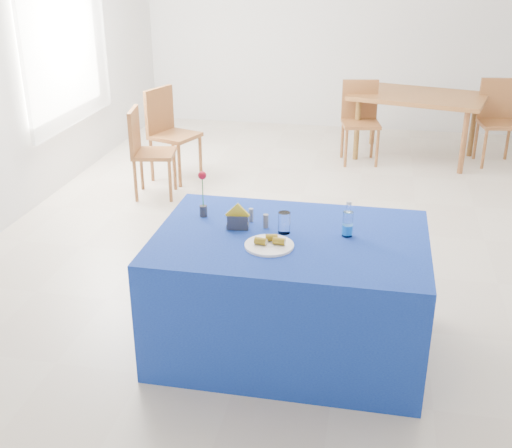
{
  "coord_description": "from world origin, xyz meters",
  "views": [
    {
      "loc": [
        0.7,
        -5.26,
        2.34
      ],
      "look_at": [
        0.08,
        -2.09,
        0.92
      ],
      "focal_mm": 45.0,
      "sensor_mm": 36.0,
      "label": 1
    }
  ],
  "objects_px": {
    "blue_table": "(289,292)",
    "chair_win_a": "(145,146)",
    "oak_table": "(418,101)",
    "chair_bg_left": "(360,115)",
    "plate": "(269,245)",
    "water_bottle": "(348,225)",
    "chair_win_b": "(168,127)",
    "chair_bg_right": "(498,115)"
  },
  "relations": [
    {
      "from": "chair_win_a",
      "to": "chair_win_b",
      "type": "xyz_separation_m",
      "value": [
        0.05,
        0.56,
        0.04
      ]
    },
    {
      "from": "chair_bg_left",
      "to": "water_bottle",
      "type": "bearing_deg",
      "value": -99.44
    },
    {
      "from": "plate",
      "to": "water_bottle",
      "type": "distance_m",
      "value": 0.49
    },
    {
      "from": "blue_table",
      "to": "chair_win_a",
      "type": "height_order",
      "value": "chair_win_a"
    },
    {
      "from": "blue_table",
      "to": "oak_table",
      "type": "height_order",
      "value": "blue_table"
    },
    {
      "from": "oak_table",
      "to": "chair_bg_right",
      "type": "distance_m",
      "value": 0.91
    },
    {
      "from": "chair_win_a",
      "to": "water_bottle",
      "type": "bearing_deg",
      "value": -147.49
    },
    {
      "from": "chair_win_b",
      "to": "chair_win_a",
      "type": "bearing_deg",
      "value": -164.83
    },
    {
      "from": "oak_table",
      "to": "chair_bg_right",
      "type": "height_order",
      "value": "chair_bg_right"
    },
    {
      "from": "oak_table",
      "to": "water_bottle",
      "type": "bearing_deg",
      "value": -97.83
    },
    {
      "from": "oak_table",
      "to": "chair_bg_left",
      "type": "height_order",
      "value": "chair_bg_left"
    },
    {
      "from": "chair_bg_right",
      "to": "water_bottle",
      "type": "bearing_deg",
      "value": -117.42
    },
    {
      "from": "plate",
      "to": "chair_win_b",
      "type": "xyz_separation_m",
      "value": [
        -1.62,
        3.07,
        -0.21
      ]
    },
    {
      "from": "oak_table",
      "to": "plate",
      "type": "bearing_deg",
      "value": -102.87
    },
    {
      "from": "chair_win_a",
      "to": "blue_table",
      "type": "bearing_deg",
      "value": -153.05
    },
    {
      "from": "oak_table",
      "to": "chair_bg_right",
      "type": "bearing_deg",
      "value": 0.97
    },
    {
      "from": "plate",
      "to": "blue_table",
      "type": "height_order",
      "value": "plate"
    },
    {
      "from": "blue_table",
      "to": "chair_bg_left",
      "type": "height_order",
      "value": "chair_bg_left"
    },
    {
      "from": "water_bottle",
      "to": "blue_table",
      "type": "bearing_deg",
      "value": -168.07
    },
    {
      "from": "water_bottle",
      "to": "oak_table",
      "type": "relative_size",
      "value": 0.13
    },
    {
      "from": "water_bottle",
      "to": "chair_bg_left",
      "type": "bearing_deg",
      "value": 91.24
    },
    {
      "from": "water_bottle",
      "to": "chair_win_b",
      "type": "distance_m",
      "value": 3.5
    },
    {
      "from": "blue_table",
      "to": "water_bottle",
      "type": "xyz_separation_m",
      "value": [
        0.32,
        0.07,
        0.45
      ]
    },
    {
      "from": "blue_table",
      "to": "chair_win_a",
      "type": "distance_m",
      "value": 2.93
    },
    {
      "from": "oak_table",
      "to": "chair_bg_right",
      "type": "xyz_separation_m",
      "value": [
        0.9,
        0.02,
        -0.13
      ]
    },
    {
      "from": "plate",
      "to": "oak_table",
      "type": "height_order",
      "value": "plate"
    },
    {
      "from": "chair_bg_left",
      "to": "chair_win_a",
      "type": "height_order",
      "value": "chair_bg_left"
    },
    {
      "from": "chair_bg_right",
      "to": "chair_win_b",
      "type": "distance_m",
      "value": 3.72
    },
    {
      "from": "oak_table",
      "to": "chair_bg_left",
      "type": "bearing_deg",
      "value": -160.91
    },
    {
      "from": "water_bottle",
      "to": "chair_win_b",
      "type": "height_order",
      "value": "water_bottle"
    },
    {
      "from": "chair_bg_left",
      "to": "chair_win_b",
      "type": "xyz_separation_m",
      "value": [
        -1.96,
        -1.01,
        0.03
      ]
    },
    {
      "from": "chair_win_a",
      "to": "chair_win_b",
      "type": "relative_size",
      "value": 0.92
    },
    {
      "from": "oak_table",
      "to": "chair_win_a",
      "type": "height_order",
      "value": "chair_win_a"
    },
    {
      "from": "oak_table",
      "to": "chair_bg_right",
      "type": "relative_size",
      "value": 1.74
    },
    {
      "from": "water_bottle",
      "to": "plate",
      "type": "bearing_deg",
      "value": -150.95
    },
    {
      "from": "plate",
      "to": "oak_table",
      "type": "relative_size",
      "value": 0.17
    },
    {
      "from": "chair_bg_left",
      "to": "chair_win_a",
      "type": "relative_size",
      "value": 1.04
    },
    {
      "from": "chair_bg_left",
      "to": "chair_bg_right",
      "type": "relative_size",
      "value": 0.97
    },
    {
      "from": "water_bottle",
      "to": "chair_bg_right",
      "type": "distance_m",
      "value": 4.34
    },
    {
      "from": "chair_bg_right",
      "to": "chair_win_b",
      "type": "relative_size",
      "value": 0.98
    },
    {
      "from": "oak_table",
      "to": "chair_win_a",
      "type": "relative_size",
      "value": 1.86
    },
    {
      "from": "blue_table",
      "to": "chair_bg_right",
      "type": "distance_m",
      "value": 4.51
    }
  ]
}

